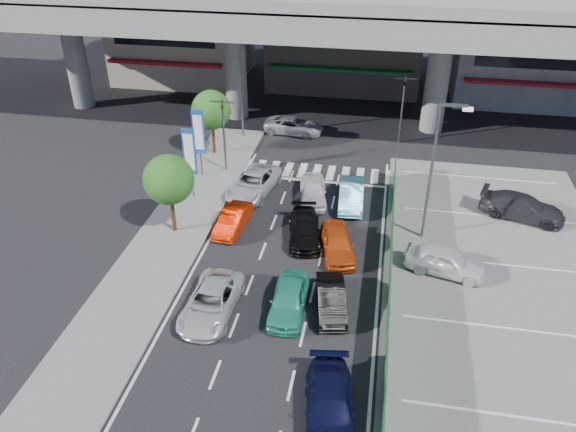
% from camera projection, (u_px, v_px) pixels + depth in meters
% --- Properties ---
extents(ground, '(120.00, 120.00, 0.00)m').
position_uv_depth(ground, '(281.00, 289.00, 27.98)').
color(ground, black).
rests_on(ground, ground).
extents(parking_lot, '(12.00, 28.00, 0.06)m').
position_uv_depth(parking_lot, '(505.00, 288.00, 27.95)').
color(parking_lot, '#5F5F5C').
rests_on(parking_lot, ground).
extents(sidewalk_left, '(4.00, 30.00, 0.12)m').
position_uv_depth(sidewalk_left, '(175.00, 231.00, 32.38)').
color(sidewalk_left, '#5F5F5C').
rests_on(sidewalk_left, ground).
extents(fence_run, '(0.16, 22.00, 1.80)m').
position_uv_depth(fence_run, '(390.00, 274.00, 27.54)').
color(fence_run, '#1E5827').
rests_on(fence_run, ground).
extents(expressway, '(64.00, 14.00, 10.75)m').
position_uv_depth(expressway, '(336.00, 13.00, 41.81)').
color(expressway, slate).
rests_on(expressway, ground).
extents(building_west, '(12.00, 10.90, 13.00)m').
position_uv_depth(building_west, '(180.00, 9.00, 53.81)').
color(building_west, '#A99D88').
rests_on(building_west, ground).
extents(building_center, '(14.00, 10.90, 15.00)m').
position_uv_depth(building_center, '(349.00, 2.00, 51.66)').
color(building_center, gray).
rests_on(building_center, ground).
extents(building_east, '(12.00, 10.90, 12.00)m').
position_uv_depth(building_east, '(529.00, 29.00, 49.15)').
color(building_east, gray).
rests_on(building_east, ground).
extents(traffic_light_left, '(1.60, 1.24, 5.20)m').
position_uv_depth(traffic_light_left, '(223.00, 117.00, 36.92)').
color(traffic_light_left, '#595B60').
rests_on(traffic_light_left, ground).
extents(traffic_light_right, '(1.60, 1.24, 5.20)m').
position_uv_depth(traffic_light_right, '(404.00, 93.00, 40.99)').
color(traffic_light_right, '#595B60').
rests_on(traffic_light_right, ground).
extents(street_lamp_right, '(1.65, 0.22, 8.00)m').
position_uv_depth(street_lamp_right, '(436.00, 162.00, 29.40)').
color(street_lamp_right, '#595B60').
rests_on(street_lamp_right, ground).
extents(street_lamp_left, '(1.65, 0.22, 8.00)m').
position_uv_depth(street_lamp_left, '(243.00, 77.00, 41.53)').
color(street_lamp_left, '#595B60').
rests_on(street_lamp_left, ground).
extents(signboard_near, '(0.80, 0.14, 4.70)m').
position_uv_depth(signboard_near, '(190.00, 154.00, 34.18)').
color(signboard_near, '#595B60').
rests_on(signboard_near, ground).
extents(signboard_far, '(0.80, 0.14, 4.70)m').
position_uv_depth(signboard_far, '(199.00, 134.00, 36.75)').
color(signboard_far, '#595B60').
rests_on(signboard_far, ground).
extents(tree_near, '(2.80, 2.80, 4.80)m').
position_uv_depth(tree_near, '(169.00, 180.00, 30.63)').
color(tree_near, '#382314').
rests_on(tree_near, ground).
extents(tree_far, '(2.80, 2.80, 4.80)m').
position_uv_depth(tree_far, '(211.00, 110.00, 39.55)').
color(tree_far, '#382314').
rests_on(tree_far, ground).
extents(minivan_navy_back, '(2.50, 4.85, 1.34)m').
position_uv_depth(minivan_navy_back, '(330.00, 407.00, 20.99)').
color(minivan_navy_back, black).
rests_on(minivan_navy_back, ground).
extents(sedan_white_mid_left, '(2.28, 4.76, 1.31)m').
position_uv_depth(sedan_white_mid_left, '(211.00, 302.00, 26.12)').
color(sedan_white_mid_left, silver).
rests_on(sedan_white_mid_left, ground).
extents(taxi_teal_mid, '(1.72, 4.09, 1.38)m').
position_uv_depth(taxi_teal_mid, '(289.00, 299.00, 26.22)').
color(taxi_teal_mid, teal).
rests_on(taxi_teal_mid, ground).
extents(hatch_black_mid_right, '(1.96, 3.89, 1.23)m').
position_uv_depth(hatch_black_mid_right, '(331.00, 299.00, 26.33)').
color(hatch_black_mid_right, black).
rests_on(hatch_black_mid_right, ground).
extents(taxi_orange_left, '(1.57, 3.79, 1.22)m').
position_uv_depth(taxi_orange_left, '(233.00, 220.00, 32.36)').
color(taxi_orange_left, red).
rests_on(taxi_orange_left, ground).
extents(sedan_black_mid, '(2.43, 4.49, 1.24)m').
position_uv_depth(sedan_black_mid, '(304.00, 229.00, 31.50)').
color(sedan_black_mid, black).
rests_on(sedan_black_mid, ground).
extents(taxi_orange_right, '(2.53, 4.32, 1.38)m').
position_uv_depth(taxi_orange_right, '(337.00, 244.00, 30.15)').
color(taxi_orange_right, '#C74310').
rests_on(taxi_orange_right, ground).
extents(wagon_silver_front_left, '(3.13, 5.29, 1.38)m').
position_uv_depth(wagon_silver_front_left, '(253.00, 183.00, 35.98)').
color(wagon_silver_front_left, silver).
rests_on(wagon_silver_front_left, ground).
extents(sedan_white_front_mid, '(2.26, 4.26, 1.38)m').
position_uv_depth(sedan_white_front_mid, '(313.00, 191.00, 35.13)').
color(sedan_white_front_mid, white).
rests_on(sedan_white_front_mid, ground).
extents(kei_truck_front_right, '(1.71, 4.27, 1.38)m').
position_uv_depth(kei_truck_front_right, '(351.00, 195.00, 34.69)').
color(kei_truck_front_right, '#5FA3CC').
rests_on(kei_truck_front_right, ground).
extents(crossing_wagon_silver, '(4.82, 2.62, 1.28)m').
position_uv_depth(crossing_wagon_silver, '(294.00, 126.00, 44.26)').
color(crossing_wagon_silver, '#B0B2B9').
rests_on(crossing_wagon_silver, ground).
extents(parked_sedan_white, '(4.42, 2.59, 1.41)m').
position_uv_depth(parked_sedan_white, '(446.00, 261.00, 28.67)').
color(parked_sedan_white, silver).
rests_on(parked_sedan_white, parking_lot).
extents(parked_sedan_dgrey, '(5.23, 3.33, 1.41)m').
position_uv_depth(parked_sedan_dgrey, '(522.00, 207.00, 33.28)').
color(parked_sedan_dgrey, '#2E2D32').
rests_on(parked_sedan_dgrey, parking_lot).
extents(traffic_cone, '(0.35, 0.35, 0.67)m').
position_uv_depth(traffic_cone, '(422.00, 260.00, 29.34)').
color(traffic_cone, '#FA310D').
rests_on(traffic_cone, parking_lot).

